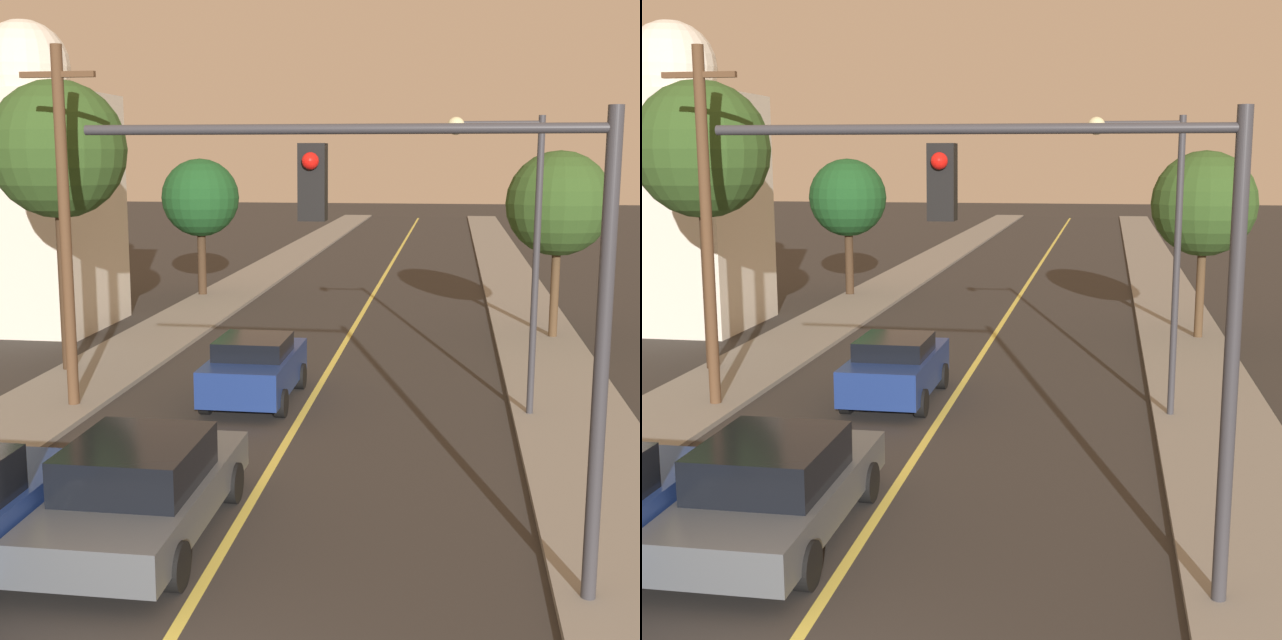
{
  "view_description": "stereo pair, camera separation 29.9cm",
  "coord_description": "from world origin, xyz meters",
  "views": [
    {
      "loc": [
        3.05,
        -7.09,
        5.4
      ],
      "look_at": [
        0.0,
        13.45,
        1.6
      ],
      "focal_mm": 50.0,
      "sensor_mm": 36.0,
      "label": 1
    },
    {
      "loc": [
        3.34,
        -7.04,
        5.4
      ],
      "look_at": [
        0.0,
        13.45,
        1.6
      ],
      "focal_mm": 50.0,
      "sensor_mm": 36.0,
      "label": 2
    }
  ],
  "objects": [
    {
      "name": "tree_left_near",
      "position": [
        -6.49,
        13.75,
        5.56
      ],
      "size": [
        3.34,
        3.34,
        7.14
      ],
      "color": "#3D2B1C",
      "rests_on": "ground"
    },
    {
      "name": "domed_building_left",
      "position": [
        -10.21,
        19.75,
        4.26
      ],
      "size": [
        4.6,
        4.6,
        9.58
      ],
      "color": "beige",
      "rests_on": "ground"
    },
    {
      "name": "road_surface",
      "position": [
        0.0,
        36.0,
        0.01
      ],
      "size": [
        8.81,
        80.0,
        0.01
      ],
      "color": "#2D2B28",
      "rests_on": "ground"
    },
    {
      "name": "car_near_lane_second",
      "position": [
        -1.23,
        11.86,
        0.77
      ],
      "size": [
        1.85,
        3.84,
        1.49
      ],
      "color": "navy",
      "rests_on": "ground"
    },
    {
      "name": "tree_right_near",
      "position": [
        6.11,
        19.83,
        4.06
      ],
      "size": [
        3.07,
        3.07,
        5.49
      ],
      "color": "#4C3823",
      "rests_on": "ground"
    },
    {
      "name": "traffic_signal_mast",
      "position": [
        3.24,
        3.34,
        4.2
      ],
      "size": [
        6.25,
        0.42,
        5.85
      ],
      "color": "#333338",
      "rests_on": "ground"
    },
    {
      "name": "sidewalk_left",
      "position": [
        -5.65,
        36.0,
        0.06
      ],
      "size": [
        2.5,
        80.0,
        0.12
      ],
      "color": "gray",
      "rests_on": "ground"
    },
    {
      "name": "sidewalk_right",
      "position": [
        5.65,
        36.0,
        0.06
      ],
      "size": [
        2.5,
        80.0,
        0.12
      ],
      "color": "gray",
      "rests_on": "ground"
    },
    {
      "name": "streetlamp_right",
      "position": [
        4.25,
        11.38,
        4.13
      ],
      "size": [
        1.94,
        0.36,
        6.1
      ],
      "color": "#333338",
      "rests_on": "ground"
    },
    {
      "name": "car_near_lane_front",
      "position": [
        -1.23,
        4.42,
        0.76
      ],
      "size": [
        2.11,
        4.77,
        1.51
      ],
      "color": "#474C51",
      "rests_on": "ground"
    },
    {
      "name": "tree_left_far",
      "position": [
        -6.58,
        26.4,
        3.85
      ],
      "size": [
        2.97,
        2.97,
        5.24
      ],
      "color": "#3D2B1C",
      "rests_on": "ground"
    },
    {
      "name": "utility_pole_left",
      "position": [
        -5.0,
        10.66,
        4.05
      ],
      "size": [
        1.6,
        0.24,
        7.54
      ],
      "color": "#513823",
      "rests_on": "ground"
    }
  ]
}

